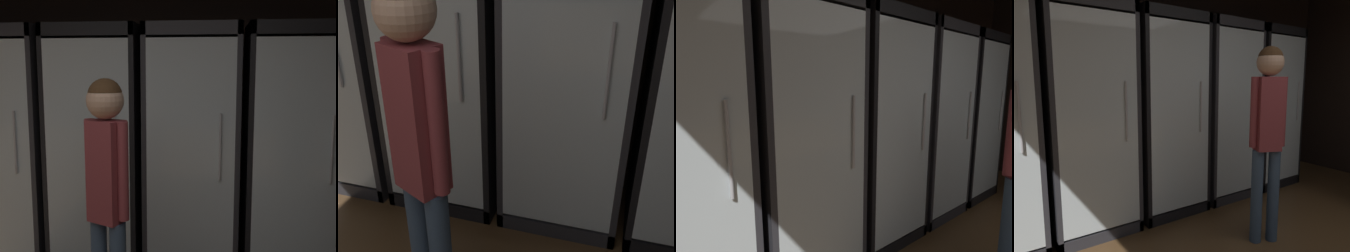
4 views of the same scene
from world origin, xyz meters
The scene contains 4 objects.
cooler_left centered at (-1.18, 2.69, 1.00)m, with size 0.75×0.69×2.05m.
cooler_center centered at (-0.38, 2.70, 1.00)m, with size 0.75×0.69×2.05m.
cooler_right centered at (0.42, 2.69, 1.01)m, with size 0.75×0.69×2.05m.
shopper_near centered at (-0.03, 1.57, 1.06)m, with size 0.29×0.22×1.66m.
Camera 2 is at (0.71, 0.33, 1.79)m, focal length 43.33 mm.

